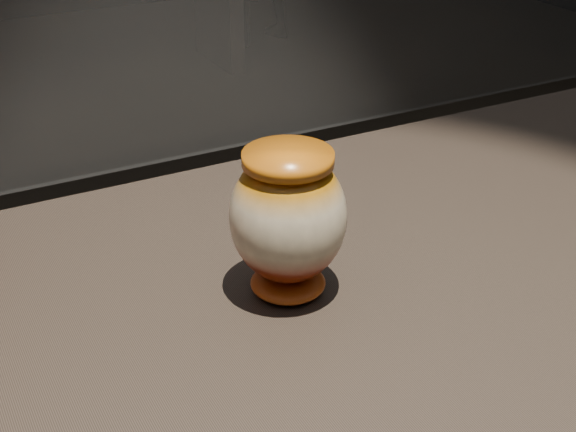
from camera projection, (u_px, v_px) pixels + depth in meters
name	position (u px, v px, depth m)	size (l,w,h in m)	color
main_vase	(288.00, 219.00, 0.84)	(0.15, 0.15, 0.17)	maroon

